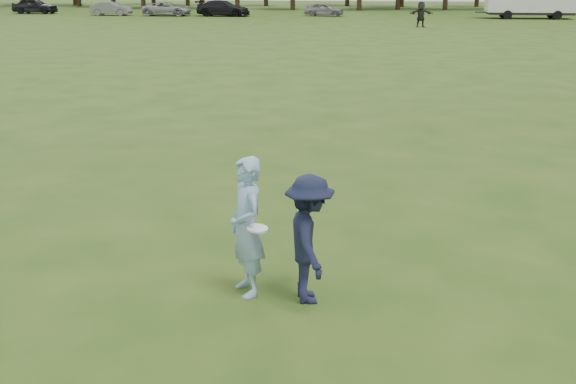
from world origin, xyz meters
name	(u,v)px	position (x,y,z in m)	size (l,w,h in m)	color
ground	(302,307)	(0.00, 0.00, 0.00)	(200.00, 200.00, 0.00)	#294A14
thrower	(247,227)	(-0.76, 0.34, 0.92)	(0.67, 0.44, 1.84)	#90B6DF
defender	(309,239)	(0.06, 0.24, 0.83)	(1.08, 0.62, 1.67)	#181B35
player_far_d	(421,14)	(3.98, 47.51, 0.99)	(1.83, 0.58, 1.97)	#252525
car_a	(35,6)	(-35.06, 61.24, 0.78)	(1.85, 4.60, 1.57)	black
car_b	(111,9)	(-25.93, 59.25, 0.67)	(1.41, 4.05, 1.33)	slate
car_c	(167,9)	(-20.16, 59.29, 0.67)	(2.24, 4.86, 1.35)	#9B9B9F
car_d	(223,8)	(-14.50, 59.45, 0.76)	(2.14, 5.25, 1.52)	black
car_e	(324,9)	(-4.68, 60.98, 0.65)	(1.54, 3.83, 1.31)	gray
disc_in_play	(257,228)	(-0.58, 0.13, 0.98)	(0.29, 0.29, 0.05)	white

